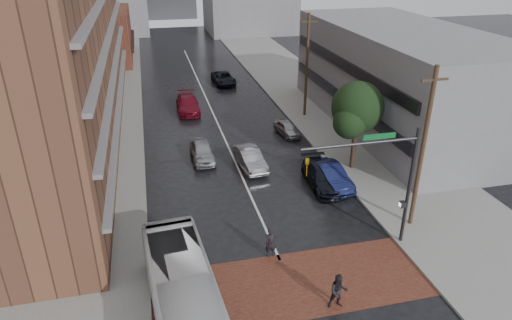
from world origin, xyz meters
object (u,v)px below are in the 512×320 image
pedestrian_a (271,243)px  car_travel_a (202,151)px  car_travel_b (250,159)px  car_parked_mid (323,176)px  car_parked_far (287,128)px  car_travel_c (188,104)px  suv_travel (224,78)px  car_parked_near (331,175)px  transit_bus (188,312)px  pedestrian_b (338,291)px

pedestrian_a → car_travel_a: 13.48m
car_travel_b → car_parked_mid: (4.38, -4.08, 0.01)m
car_parked_mid → car_parked_far: 9.76m
pedestrian_a → car_travel_b: size_ratio=0.40×
car_travel_b → car_travel_c: bearing=97.6°
car_travel_b → car_parked_far: (4.74, 5.67, -0.12)m
car_travel_a → car_travel_b: car_travel_b is taller
car_travel_a → car_parked_far: car_travel_a is taller
car_parked_far → suv_travel: bearing=90.2°
car_parked_near → suv_travel: bearing=90.7°
transit_bus → car_parked_mid: transit_bus is taller
car_parked_mid → car_travel_c: bearing=115.4°
car_travel_b → car_parked_mid: 5.99m
car_parked_near → car_parked_mid: size_ratio=0.91×
transit_bus → car_parked_near: bearing=41.8°
transit_bus → pedestrian_a: (5.02, 4.89, -0.70)m
pedestrian_b → car_parked_near: bearing=78.3°
car_parked_near → car_parked_mid: 0.57m
car_travel_a → car_travel_c: size_ratio=0.79×
transit_bus → car_travel_b: size_ratio=2.56×
transit_bus → car_parked_far: transit_bus is taller
car_parked_mid → pedestrian_a: bearing=-127.0°
pedestrian_a → suv_travel: pedestrian_a is taller
pedestrian_b → car_travel_a: (-4.16, 17.81, -0.19)m
pedestrian_a → suv_travel: (3.29, 34.29, -0.19)m
car_parked_near → car_parked_far: 9.81m
car_travel_a → suv_travel: bearing=75.4°
pedestrian_b → transit_bus: bearing=-168.3°
car_travel_c → car_parked_far: 11.62m
transit_bus → car_travel_c: bearing=79.8°
transit_bus → car_travel_c: (3.00, 29.98, -0.81)m
transit_bus → suv_travel: 40.06m
suv_travel → car_parked_near: car_parked_near is taller
pedestrian_a → car_travel_a: bearing=96.3°
car_parked_far → car_parked_mid: bearing=-101.0°
pedestrian_a → car_travel_a: pedestrian_a is taller
pedestrian_a → car_travel_a: size_ratio=0.42×
pedestrian_b → car_parked_mid: pedestrian_b is taller
car_travel_b → pedestrian_b: bearing=-93.1°
transit_bus → car_parked_near: transit_bus is taller
suv_travel → car_parked_near: size_ratio=1.09×
car_travel_b → car_parked_near: (4.95, -4.13, 0.03)m
car_parked_near → car_parked_mid: bearing=169.2°
pedestrian_b → car_travel_b: (-0.74, 15.58, -0.19)m
pedestrian_a → car_parked_mid: bearing=48.1°
transit_bus → car_travel_c: transit_bus is taller
transit_bus → pedestrian_b: 7.14m
car_travel_c → suv_travel: (5.30, 9.20, -0.09)m
car_parked_near → car_travel_a: bearing=137.2°
car_parked_near → car_parked_far: car_parked_near is taller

